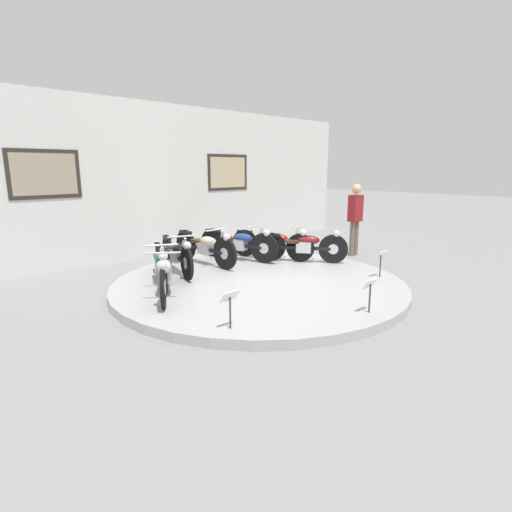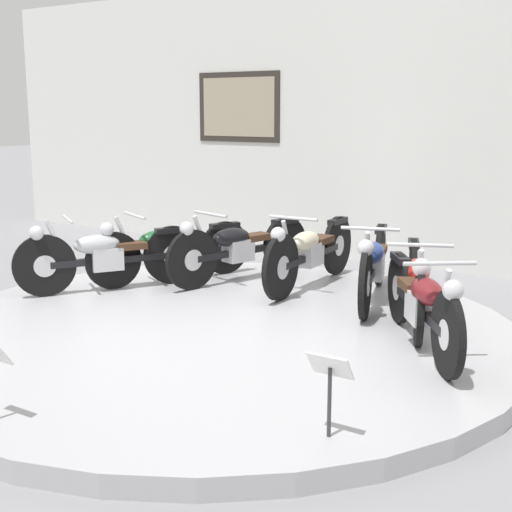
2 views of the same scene
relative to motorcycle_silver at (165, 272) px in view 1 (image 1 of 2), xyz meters
name	(u,v)px [view 1 (image 1 of 2)]	position (x,y,z in m)	size (l,w,h in m)	color
ground_plane	(259,288)	(1.72, -0.40, -0.53)	(60.00, 60.00, 0.00)	gray
display_platform	(259,284)	(1.72, -0.40, -0.46)	(5.31, 5.31, 0.15)	#ADADB2
back_wall	(150,181)	(1.72, 3.57, 1.33)	(14.00, 0.22, 3.73)	silver
motorcycle_silver	(165,272)	(0.00, 0.00, 0.00)	(1.13, 1.70, 0.79)	black
motorcycle_green	(161,263)	(0.29, 0.65, -0.01)	(0.89, 1.80, 0.78)	black
motorcycle_black	(177,253)	(0.91, 1.11, 0.00)	(0.67, 1.93, 0.80)	black
motorcycle_cream	(205,246)	(1.72, 1.28, 0.01)	(0.54, 2.02, 0.81)	black
motorcycle_blue	(239,243)	(2.52, 1.11, 0.01)	(0.72, 1.93, 0.81)	black
motorcycle_red	(273,243)	(3.14, 0.65, 0.00)	(0.83, 1.85, 0.79)	black
motorcycle_maroon	(304,245)	(3.44, 0.00, 0.00)	(1.21, 1.63, 0.79)	black
info_placard_front_left	(230,301)	(-0.11, -1.80, -0.02)	(0.26, 0.11, 0.51)	#333338
info_placard_front_centre	(370,288)	(1.72, -2.70, -0.02)	(0.26, 0.11, 0.51)	#333338
info_placard_front_right	(381,258)	(3.55, -1.80, -0.02)	(0.26, 0.11, 0.51)	#333338
visitor_standing	(355,215)	(5.40, 0.03, 0.49)	(0.36, 0.24, 1.79)	#6B6051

